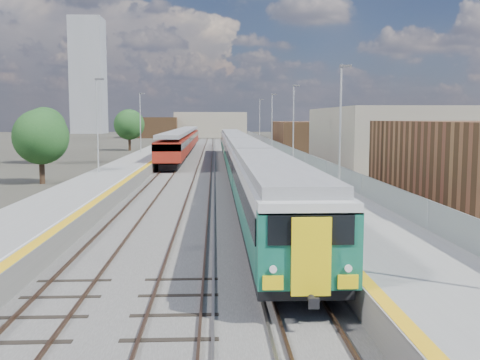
{
  "coord_description": "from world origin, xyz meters",
  "views": [
    {
      "loc": [
        -0.88,
        -11.23,
        5.37
      ],
      "look_at": [
        0.41,
        17.4,
        2.2
      ],
      "focal_mm": 42.0,
      "sensor_mm": 36.0,
      "label": 1
    }
  ],
  "objects": [
    {
      "name": "red_train",
      "position": [
        -5.5,
        71.46,
        2.12
      ],
      "size": [
        2.84,
        57.68,
        3.59
      ],
      "color": "black",
      "rests_on": "ground"
    },
    {
      "name": "tree_c",
      "position": [
        -14.96,
        82.42,
        4.3
      ],
      "size": [
        5.04,
        5.04,
        6.83
      ],
      "color": "#382619",
      "rests_on": "ground"
    },
    {
      "name": "tree_a",
      "position": [
        -15.02,
        35.14,
        3.83
      ],
      "size": [
        4.5,
        4.5,
        6.09
      ],
      "color": "#382619",
      "rests_on": "ground"
    },
    {
      "name": "tree_b",
      "position": [
        -20.87,
        55.96,
        4.19
      ],
      "size": [
        4.92,
        4.92,
        6.66
      ],
      "color": "#382619",
      "rests_on": "ground"
    },
    {
      "name": "ground",
      "position": [
        0.0,
        50.0,
        0.0
      ],
      "size": [
        320.0,
        320.0,
        0.0
      ],
      "primitive_type": "plane",
      "color": "#47443A",
      "rests_on": "ground"
    },
    {
      "name": "platform_right",
      "position": [
        5.28,
        52.49,
        0.54
      ],
      "size": [
        4.7,
        155.0,
        8.52
      ],
      "color": "slate",
      "rests_on": "ground"
    },
    {
      "name": "tracks",
      "position": [
        -1.65,
        54.18,
        0.11
      ],
      "size": [
        8.96,
        160.0,
        0.17
      ],
      "color": "#4C3323",
      "rests_on": "ground"
    },
    {
      "name": "platform_left",
      "position": [
        -9.05,
        52.49,
        0.52
      ],
      "size": [
        4.3,
        155.0,
        8.52
      ],
      "color": "slate",
      "rests_on": "ground"
    },
    {
      "name": "tree_d",
      "position": [
        24.73,
        61.71,
        3.51
      ],
      "size": [
        4.12,
        4.12,
        5.58
      ],
      "color": "#382619",
      "rests_on": "ground"
    },
    {
      "name": "ballast_bed",
      "position": [
        -2.25,
        52.5,
        0.03
      ],
      "size": [
        10.5,
        155.0,
        0.06
      ],
      "primitive_type": "cube",
      "color": "#565451",
      "rests_on": "ground"
    },
    {
      "name": "buildings",
      "position": [
        -18.12,
        138.6,
        10.7
      ],
      "size": [
        72.0,
        185.5,
        40.0
      ],
      "color": "brown",
      "rests_on": "ground"
    },
    {
      "name": "green_train",
      "position": [
        1.5,
        40.35,
        2.11
      ],
      "size": [
        2.73,
        75.96,
        3.0
      ],
      "color": "black",
      "rests_on": "ground"
    }
  ]
}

